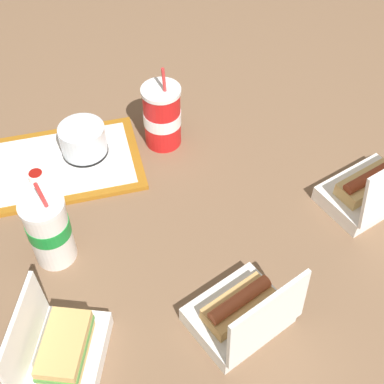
{
  "coord_description": "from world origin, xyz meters",
  "views": [
    {
      "loc": [
        -0.29,
        -0.76,
        0.95
      ],
      "look_at": [
        -0.03,
        0.0,
        0.05
      ],
      "focal_mm": 50.0,
      "sensor_mm": 36.0,
      "label": 1
    }
  ],
  "objects": [
    {
      "name": "ground_plane",
      "position": [
        0.0,
        0.0,
        0.0
      ],
      "size": [
        3.2,
        3.2,
        0.0
      ],
      "primitive_type": "plane",
      "color": "brown"
    },
    {
      "name": "food_tray",
      "position": [
        -0.29,
        0.23,
        0.01
      ],
      "size": [
        0.39,
        0.28,
        0.01
      ],
      "color": "#A56619",
      "rests_on": "ground_plane"
    },
    {
      "name": "cake_container",
      "position": [
        -0.24,
        0.25,
        0.05
      ],
      "size": [
        0.12,
        0.12,
        0.08
      ],
      "color": "black",
      "rests_on": "food_tray"
    },
    {
      "name": "ketchup_cup",
      "position": [
        -0.36,
        0.19,
        0.03
      ],
      "size": [
        0.04,
        0.04,
        0.02
      ],
      "color": "white",
      "rests_on": "food_tray"
    },
    {
      "name": "napkin_stack",
      "position": [
        -0.34,
        0.18,
        0.02
      ],
      "size": [
        0.12,
        0.12,
        0.0
      ],
      "primitive_type": "cube",
      "rotation": [
        0.0,
        0.0,
        0.18
      ],
      "color": "white",
      "rests_on": "food_tray"
    },
    {
      "name": "plastic_fork",
      "position": [
        -0.32,
        0.28,
        0.02
      ],
      "size": [
        0.1,
        0.08,
        0.0
      ],
      "primitive_type": "cube",
      "rotation": [
        0.0,
        0.0,
        -0.64
      ],
      "color": "white",
      "rests_on": "food_tray"
    },
    {
      "name": "clamshell_hotdog_corner",
      "position": [
        0.36,
        -0.11,
        0.04
      ],
      "size": [
        0.24,
        0.2,
        0.18
      ],
      "color": "white",
      "rests_on": "ground_plane"
    },
    {
      "name": "clamshell_sandwich_right",
      "position": [
        -0.37,
        -0.28,
        0.04
      ],
      "size": [
        0.2,
        0.22,
        0.16
      ],
      "color": "white",
      "rests_on": "ground_plane"
    },
    {
      "name": "clamshell_hotdog_center",
      "position": [
        -0.04,
        -0.31,
        0.04
      ],
      "size": [
        0.22,
        0.2,
        0.18
      ],
      "color": "white",
      "rests_on": "ground_plane"
    },
    {
      "name": "soda_cup_right",
      "position": [
        -0.03,
        0.24,
        0.08
      ],
      "size": [
        0.1,
        0.1,
        0.23
      ],
      "color": "red",
      "rests_on": "ground_plane"
    },
    {
      "name": "soda_cup_corner",
      "position": [
        -0.35,
        -0.03,
        0.09
      ],
      "size": [
        0.09,
        0.09,
        0.23
      ],
      "color": "white",
      "rests_on": "ground_plane"
    }
  ]
}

